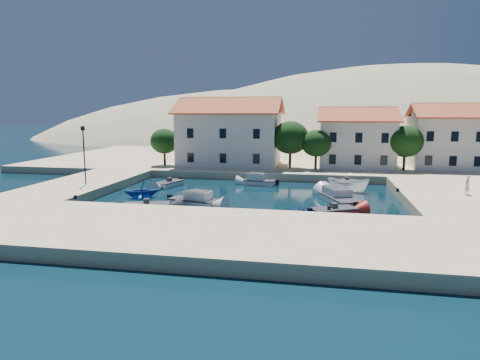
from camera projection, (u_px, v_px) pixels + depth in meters
name	position (u px, v px, depth m)	size (l,w,h in m)	color
ground	(229.00, 220.00, 35.00)	(400.00, 400.00, 0.00)	black
quay_south	(210.00, 234.00, 29.10)	(52.00, 12.00, 1.00)	#C6AE87
quay_east	(461.00, 199.00, 40.78)	(11.00, 20.00, 1.00)	#C6AE87
quay_west	(84.00, 185.00, 48.16)	(8.00, 20.00, 1.00)	#C6AE87
quay_north	(289.00, 161.00, 71.37)	(80.00, 36.00, 1.00)	#C6AE87
hills	(358.00, 201.00, 154.70)	(254.00, 176.00, 99.00)	#999068
building_left	(230.00, 131.00, 62.30)	(14.70, 9.45, 9.70)	silver
building_mid	(356.00, 137.00, 60.02)	(10.50, 8.40, 8.30)	silver
building_right	(446.00, 135.00, 58.71)	(9.45, 8.40, 8.80)	silver
trees	(301.00, 140.00, 58.05)	(37.30, 5.30, 6.45)	#382314
lamppost	(84.00, 150.00, 45.26)	(0.35, 0.25, 6.22)	black
bollards	(269.00, 198.00, 38.04)	(29.36, 9.56, 0.30)	black
motorboat_grey_sw	(147.00, 207.00, 38.37)	(4.45, 2.95, 1.25)	#343439
cabin_cruiser_south	(193.00, 200.00, 40.28)	(4.81, 3.01, 1.60)	silver
rowboat_south	(304.00, 217.00, 36.03)	(3.16, 4.42, 0.92)	#1B3E97
motorboat_red_se	(334.00, 212.00, 36.53)	(4.30, 3.46, 1.25)	maroon
cabin_cruiser_east	(340.00, 198.00, 41.39)	(4.36, 6.26, 1.60)	silver
boat_east	(348.00, 192.00, 46.99)	(1.71, 4.55, 1.76)	silver
motorboat_white_ne	(346.00, 184.00, 50.65)	(2.58, 4.18, 1.25)	silver
rowboat_west	(142.00, 198.00, 43.96)	(2.99, 3.46, 1.82)	#1B3E97
motorboat_white_west	(169.00, 184.00, 50.33)	(2.71, 4.21, 1.25)	silver
cabin_cruiser_north	(260.00, 181.00, 51.22)	(3.89, 2.06, 1.60)	silver
pedestrian	(467.00, 185.00, 40.18)	(0.66, 0.43, 1.81)	beige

